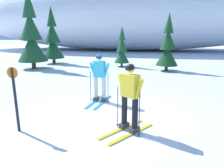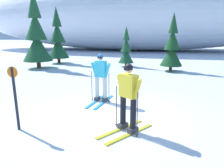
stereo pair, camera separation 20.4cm
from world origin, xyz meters
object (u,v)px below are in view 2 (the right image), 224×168
(skier_cyan_jacket, at_px, (101,77))
(pine_tree_left, at_px, (58,40))
(trail_marker_post, at_px, (15,95))
(pine_tree_center_right, at_px, (172,47))
(pine_tree_far_left, at_px, (36,37))
(skier_yellow_jacket, at_px, (128,97))
(pine_tree_center_left, at_px, (126,50))

(skier_cyan_jacket, bearing_deg, pine_tree_left, 123.76)
(skier_cyan_jacket, distance_m, trail_marker_post, 3.05)
(pine_tree_center_right, bearing_deg, pine_tree_far_left, -176.10)
(pine_tree_left, distance_m, pine_tree_center_right, 9.01)
(skier_cyan_jacket, relative_size, trail_marker_post, 1.05)
(skier_yellow_jacket, height_order, pine_tree_center_left, pine_tree_center_left)
(skier_yellow_jacket, relative_size, pine_tree_center_left, 0.59)
(skier_cyan_jacket, xyz_separation_m, trail_marker_post, (-1.53, -2.63, 0.03))
(skier_cyan_jacket, bearing_deg, pine_tree_center_left, 91.25)
(skier_yellow_jacket, relative_size, pine_tree_far_left, 0.33)
(pine_tree_left, bearing_deg, pine_tree_far_left, -97.60)
(skier_yellow_jacket, bearing_deg, pine_tree_left, 123.09)
(pine_tree_left, distance_m, pine_tree_center_left, 5.74)
(pine_tree_far_left, distance_m, pine_tree_center_left, 6.37)
(pine_tree_center_right, xyz_separation_m, trail_marker_post, (-4.49, -9.46, -0.61))
(skier_cyan_jacket, relative_size, pine_tree_center_right, 0.47)
(pine_tree_far_left, xyz_separation_m, pine_tree_left, (0.34, 2.53, -0.32))
(pine_tree_center_left, relative_size, trail_marker_post, 1.76)
(pine_tree_far_left, height_order, pine_tree_center_right, pine_tree_far_left)
(pine_tree_left, distance_m, trail_marker_post, 12.20)
(pine_tree_left, xyz_separation_m, pine_tree_center_left, (5.67, -0.63, -0.65))
(pine_tree_far_left, xyz_separation_m, pine_tree_center_right, (9.14, 0.62, -0.65))
(pine_tree_left, relative_size, pine_tree_center_right, 1.21)
(skier_cyan_jacket, height_order, pine_tree_left, pine_tree_left)
(skier_cyan_jacket, height_order, skier_yellow_jacket, same)
(pine_tree_left, height_order, trail_marker_post, pine_tree_left)
(pine_tree_center_left, bearing_deg, skier_yellow_jacket, -82.05)
(pine_tree_left, xyz_separation_m, pine_tree_center_right, (8.80, -1.91, -0.33))
(skier_cyan_jacket, xyz_separation_m, skier_yellow_jacket, (1.26, -2.15, 0.02))
(skier_yellow_jacket, bearing_deg, skier_cyan_jacket, 120.27)
(pine_tree_center_right, bearing_deg, pine_tree_left, 167.74)
(pine_tree_far_left, bearing_deg, trail_marker_post, -62.26)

